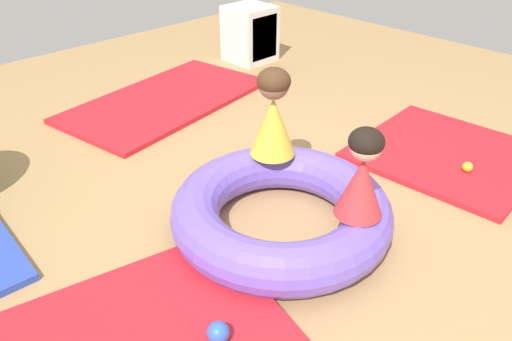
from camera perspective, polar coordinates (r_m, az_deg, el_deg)
The scene contains 9 objects.
ground_plane at distance 2.88m, azimuth 4.42°, elevation -6.85°, with size 8.00×8.00×0.00m, color tan.
gym_mat_center_rear at distance 4.50m, azimuth -10.19°, elevation 7.90°, with size 1.79×0.96×0.04m, color red.
gym_mat_front at distance 3.83m, azimuth 20.90°, elevation 1.80°, with size 1.12×1.15×0.04m, color red.
inflatable_cushion at distance 2.80m, azimuth 2.86°, elevation -4.63°, with size 1.23×1.23×0.27m, color #7056D1.
child_in_red at distance 2.48m, azimuth 11.99°, elevation -0.38°, with size 0.26×0.26×0.48m.
child_in_yellow at distance 2.96m, azimuth 1.96°, elevation 6.49°, with size 0.28×0.28×0.54m.
play_ball_blue at distance 2.23m, azimuth -4.30°, elevation -17.90°, with size 0.10×0.10×0.10m, color blue.
play_ball_yellow at distance 3.59m, azimuth 22.90°, elevation 0.37°, with size 0.07×0.07×0.07m, color yellow.
storage_cube at distance 5.39m, azimuth -0.50°, elevation 15.26°, with size 0.44×0.44×0.56m.
Camera 1 is at (-1.73, -1.46, 1.78)m, focal length 35.21 mm.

